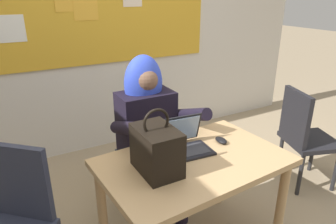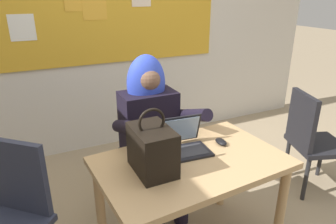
{
  "view_description": "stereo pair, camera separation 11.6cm",
  "coord_description": "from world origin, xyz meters",
  "px_view_note": "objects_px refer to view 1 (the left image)",
  "views": [
    {
      "loc": [
        -0.98,
        -1.32,
        1.67
      ],
      "look_at": [
        -0.05,
        0.34,
        0.91
      ],
      "focal_mm": 33.02,
      "sensor_mm": 36.0,
      "label": 1
    },
    {
      "loc": [
        -0.88,
        -1.38,
        1.67
      ],
      "look_at": [
        -0.05,
        0.34,
        0.91
      ],
      "focal_mm": 33.02,
      "sensor_mm": 36.0,
      "label": 2
    }
  ],
  "objects_px": {
    "person_costumed": "(150,124)",
    "computer_mouse": "(221,140)",
    "desk_main": "(194,174)",
    "chair_spare_by_window": "(11,220)",
    "handbag": "(157,150)",
    "chair_extra_corner": "(304,134)",
    "chair_at_desk": "(144,144)",
    "laptop": "(187,142)"
  },
  "relations": [
    {
      "from": "person_costumed",
      "to": "computer_mouse",
      "type": "bearing_deg",
      "value": 30.59
    },
    {
      "from": "computer_mouse",
      "to": "person_costumed",
      "type": "bearing_deg",
      "value": 122.51
    },
    {
      "from": "desk_main",
      "to": "chair_spare_by_window",
      "type": "height_order",
      "value": "chair_spare_by_window"
    },
    {
      "from": "handbag",
      "to": "chair_extra_corner",
      "type": "relative_size",
      "value": 0.42
    },
    {
      "from": "chair_at_desk",
      "to": "laptop",
      "type": "height_order",
      "value": "laptop"
    },
    {
      "from": "chair_spare_by_window",
      "to": "chair_extra_corner",
      "type": "height_order",
      "value": "chair_spare_by_window"
    },
    {
      "from": "person_costumed",
      "to": "chair_extra_corner",
      "type": "distance_m",
      "value": 1.38
    },
    {
      "from": "chair_spare_by_window",
      "to": "chair_extra_corner",
      "type": "bearing_deg",
      "value": 132.17
    },
    {
      "from": "desk_main",
      "to": "laptop",
      "type": "bearing_deg",
      "value": 78.12
    },
    {
      "from": "computer_mouse",
      "to": "chair_spare_by_window",
      "type": "xyz_separation_m",
      "value": [
        -1.31,
        0.13,
        -0.22
      ]
    },
    {
      "from": "laptop",
      "to": "computer_mouse",
      "type": "relative_size",
      "value": 2.79
    },
    {
      "from": "laptop",
      "to": "chair_extra_corner",
      "type": "bearing_deg",
      "value": 7.88
    },
    {
      "from": "chair_at_desk",
      "to": "chair_extra_corner",
      "type": "xyz_separation_m",
      "value": [
        1.3,
        -0.52,
        0.01
      ]
    },
    {
      "from": "handbag",
      "to": "chair_extra_corner",
      "type": "distance_m",
      "value": 1.6
    },
    {
      "from": "desk_main",
      "to": "laptop",
      "type": "xyz_separation_m",
      "value": [
        0.03,
        0.13,
        0.15
      ]
    },
    {
      "from": "desk_main",
      "to": "chair_spare_by_window",
      "type": "xyz_separation_m",
      "value": [
        -1.03,
        0.23,
        -0.1
      ]
    },
    {
      "from": "person_costumed",
      "to": "chair_spare_by_window",
      "type": "relative_size",
      "value": 1.36
    },
    {
      "from": "laptop",
      "to": "chair_spare_by_window",
      "type": "bearing_deg",
      "value": 179.9
    },
    {
      "from": "desk_main",
      "to": "chair_extra_corner",
      "type": "height_order",
      "value": "chair_extra_corner"
    },
    {
      "from": "handbag",
      "to": "chair_spare_by_window",
      "type": "relative_size",
      "value": 0.42
    },
    {
      "from": "person_costumed",
      "to": "laptop",
      "type": "distance_m",
      "value": 0.46
    },
    {
      "from": "handbag",
      "to": "chair_spare_by_window",
      "type": "distance_m",
      "value": 0.87
    },
    {
      "from": "chair_at_desk",
      "to": "handbag",
      "type": "bearing_deg",
      "value": -16.94
    },
    {
      "from": "chair_at_desk",
      "to": "chair_spare_by_window",
      "type": "height_order",
      "value": "chair_spare_by_window"
    },
    {
      "from": "chair_at_desk",
      "to": "handbag",
      "type": "distance_m",
      "value": 0.84
    },
    {
      "from": "laptop",
      "to": "chair_extra_corner",
      "type": "xyz_separation_m",
      "value": [
        1.26,
        0.06,
        -0.26
      ]
    },
    {
      "from": "computer_mouse",
      "to": "handbag",
      "type": "bearing_deg",
      "value": -167.64
    },
    {
      "from": "laptop",
      "to": "chair_extra_corner",
      "type": "distance_m",
      "value": 1.29
    },
    {
      "from": "person_costumed",
      "to": "handbag",
      "type": "bearing_deg",
      "value": -22.32
    },
    {
      "from": "laptop",
      "to": "handbag",
      "type": "bearing_deg",
      "value": -149.55
    },
    {
      "from": "chair_at_desk",
      "to": "laptop",
      "type": "relative_size",
      "value": 3.04
    },
    {
      "from": "desk_main",
      "to": "computer_mouse",
      "type": "bearing_deg",
      "value": 18.82
    },
    {
      "from": "chair_at_desk",
      "to": "chair_extra_corner",
      "type": "relative_size",
      "value": 0.99
    },
    {
      "from": "chair_at_desk",
      "to": "person_costumed",
      "type": "distance_m",
      "value": 0.26
    },
    {
      "from": "person_costumed",
      "to": "laptop",
      "type": "relative_size",
      "value": 4.25
    },
    {
      "from": "laptop",
      "to": "desk_main",
      "type": "bearing_deg",
      "value": -96.88
    },
    {
      "from": "chair_spare_by_window",
      "to": "chair_extra_corner",
      "type": "distance_m",
      "value": 2.32
    },
    {
      "from": "laptop",
      "to": "chair_spare_by_window",
      "type": "distance_m",
      "value": 1.09
    },
    {
      "from": "desk_main",
      "to": "computer_mouse",
      "type": "relative_size",
      "value": 11.26
    },
    {
      "from": "desk_main",
      "to": "computer_mouse",
      "type": "xyz_separation_m",
      "value": [
        0.28,
        0.09,
        0.12
      ]
    },
    {
      "from": "person_costumed",
      "to": "desk_main",
      "type": "bearing_deg",
      "value": 1.38
    },
    {
      "from": "chair_spare_by_window",
      "to": "chair_at_desk",
      "type": "bearing_deg",
      "value": 158.56
    }
  ]
}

